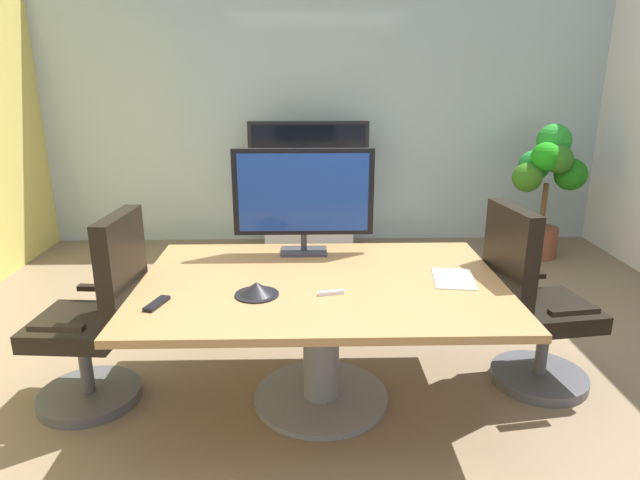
{
  "coord_description": "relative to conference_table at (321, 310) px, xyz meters",
  "views": [
    {
      "loc": [
        -0.19,
        -2.79,
        1.8
      ],
      "look_at": [
        -0.11,
        0.19,
        0.87
      ],
      "focal_mm": 31.0,
      "sensor_mm": 36.0,
      "label": 1
    }
  ],
  "objects": [
    {
      "name": "ground_plane",
      "position": [
        0.11,
        0.06,
        -0.55
      ],
      "size": [
        7.19,
        7.19,
        0.0
      ],
      "primitive_type": "plane",
      "color": "#7A664C"
    },
    {
      "name": "wall_back_glass_partition",
      "position": [
        0.11,
        3.15,
        0.81
      ],
      "size": [
        5.88,
        0.1,
        2.72
      ],
      "primitive_type": "cube",
      "color": "#9EB2B7",
      "rests_on": "ground"
    },
    {
      "name": "conference_table",
      "position": [
        0.0,
        0.0,
        0.0
      ],
      "size": [
        1.92,
        1.31,
        0.72
      ],
      "color": "olive",
      "rests_on": "ground"
    },
    {
      "name": "office_chair_left",
      "position": [
        -1.21,
        0.01,
        -0.1
      ],
      "size": [
        0.61,
        0.59,
        1.09
      ],
      "rotation": [
        0.0,
        0.0,
        -1.65
      ],
      "color": "#4C4C51",
      "rests_on": "ground"
    },
    {
      "name": "office_chair_right",
      "position": [
        1.22,
        0.14,
        -0.1
      ],
      "size": [
        0.62,
        0.6,
        1.09
      ],
      "rotation": [
        0.0,
        0.0,
        1.71
      ],
      "color": "#4C4C51",
      "rests_on": "ground"
    },
    {
      "name": "tv_monitor",
      "position": [
        -0.09,
        0.48,
        0.53
      ],
      "size": [
        0.84,
        0.18,
        0.64
      ],
      "color": "#333338",
      "rests_on": "conference_table"
    },
    {
      "name": "wall_display_unit",
      "position": [
        -0.05,
        2.8,
        -0.11
      ],
      "size": [
        1.2,
        0.36,
        1.31
      ],
      "color": "#B7BABC",
      "rests_on": "ground"
    },
    {
      "name": "potted_plant",
      "position": [
        2.26,
        2.48,
        0.25
      ],
      "size": [
        0.74,
        0.57,
        1.29
      ],
      "color": "brown",
      "rests_on": "ground"
    },
    {
      "name": "conference_phone",
      "position": [
        -0.33,
        -0.19,
        0.2
      ],
      "size": [
        0.22,
        0.22,
        0.07
      ],
      "color": "black",
      "rests_on": "conference_table"
    },
    {
      "name": "remote_control",
      "position": [
        -0.79,
        -0.3,
        0.18
      ],
      "size": [
        0.1,
        0.18,
        0.02
      ],
      "primitive_type": "cube",
      "rotation": [
        0.0,
        0.0,
        -0.29
      ],
      "color": "black",
      "rests_on": "conference_table"
    },
    {
      "name": "whiteboard_marker",
      "position": [
        0.04,
        -0.19,
        0.18
      ],
      "size": [
        0.13,
        0.05,
        0.02
      ],
      "primitive_type": "cube",
      "rotation": [
        0.0,
        0.0,
        0.21
      ],
      "color": "silver",
      "rests_on": "conference_table"
    },
    {
      "name": "paper_notepad",
      "position": [
        0.71,
        0.0,
        0.17
      ],
      "size": [
        0.25,
        0.33,
        0.01
      ],
      "primitive_type": "cube",
      "rotation": [
        0.0,
        0.0,
        -0.15
      ],
      "color": "white",
      "rests_on": "conference_table"
    }
  ]
}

